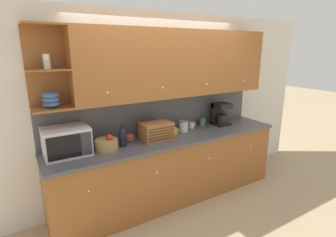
# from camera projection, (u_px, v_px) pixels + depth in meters

# --- Properties ---
(ground_plane) EXTENTS (24.00, 24.00, 0.00)m
(ground_plane) POSITION_uv_depth(u_px,v_px,m) (161.00, 188.00, 4.11)
(ground_plane) COLOR tan
(wall_back) EXTENTS (5.71, 0.06, 2.60)m
(wall_back) POSITION_uv_depth(u_px,v_px,m) (159.00, 107.00, 3.79)
(wall_back) COLOR silver
(wall_back) RESTS_ON ground_plane
(counter_unit) EXTENTS (3.33, 0.66, 0.94)m
(counter_unit) POSITION_uv_depth(u_px,v_px,m) (171.00, 168.00, 3.72)
(counter_unit) COLOR #935628
(counter_unit) RESTS_ON ground_plane
(backsplash_panel) EXTENTS (3.31, 0.01, 0.53)m
(backsplash_panel) POSITION_uv_depth(u_px,v_px,m) (160.00, 113.00, 3.79)
(backsplash_panel) COLOR #4C4C51
(backsplash_panel) RESTS_ON counter_unit
(upper_cabinets) EXTENTS (3.31, 0.35, 0.89)m
(upper_cabinets) POSITION_uv_depth(u_px,v_px,m) (176.00, 64.00, 3.55)
(upper_cabinets) COLOR #935628
(upper_cabinets) RESTS_ON backsplash_panel
(microwave) EXTENTS (0.50, 0.38, 0.32)m
(microwave) POSITION_uv_depth(u_px,v_px,m) (66.00, 141.00, 2.95)
(microwave) COLOR silver
(microwave) RESTS_ON counter_unit
(fruit_basket) EXTENTS (0.27, 0.27, 0.19)m
(fruit_basket) POSITION_uv_depth(u_px,v_px,m) (107.00, 144.00, 3.13)
(fruit_basket) COLOR #A87F4C
(fruit_basket) RESTS_ON counter_unit
(wine_bottle) EXTENTS (0.09, 0.09, 0.29)m
(wine_bottle) POSITION_uv_depth(u_px,v_px,m) (123.00, 136.00, 3.22)
(wine_bottle) COLOR black
(wine_bottle) RESTS_ON counter_unit
(bowl_stack_on_counter) EXTENTS (0.15, 0.15, 0.09)m
(bowl_stack_on_counter) POSITION_uv_depth(u_px,v_px,m) (129.00, 137.00, 3.44)
(bowl_stack_on_counter) COLOR #9E473D
(bowl_stack_on_counter) RESTS_ON counter_unit
(bread_box) EXTENTS (0.41, 0.27, 0.23)m
(bread_box) POSITION_uv_depth(u_px,v_px,m) (156.00, 131.00, 3.46)
(bread_box) COLOR #996033
(bread_box) RESTS_ON counter_unit
(mug) EXTENTS (0.10, 0.09, 0.09)m
(mug) POSITION_uv_depth(u_px,v_px,m) (175.00, 131.00, 3.70)
(mug) COLOR gold
(mug) RESTS_ON counter_unit
(storage_canister) EXTENTS (0.14, 0.14, 0.16)m
(storage_canister) POSITION_uv_depth(u_px,v_px,m) (184.00, 126.00, 3.82)
(storage_canister) COLOR silver
(storage_canister) RESTS_ON counter_unit
(mug_blue_second) EXTENTS (0.11, 0.09, 0.09)m
(mug_blue_second) POSITION_uv_depth(u_px,v_px,m) (191.00, 125.00, 3.99)
(mug_blue_second) COLOR silver
(mug_blue_second) RESTS_ON counter_unit
(mug_patterned_third) EXTENTS (0.11, 0.09, 0.11)m
(mug_patterned_third) POSITION_uv_depth(u_px,v_px,m) (202.00, 122.00, 4.14)
(mug_patterned_third) COLOR #4C845B
(mug_patterned_third) RESTS_ON counter_unit
(coffee_maker) EXTENTS (0.24, 0.23, 0.35)m
(coffee_maker) POSITION_uv_depth(u_px,v_px,m) (221.00, 114.00, 4.14)
(coffee_maker) COLOR black
(coffee_maker) RESTS_ON counter_unit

